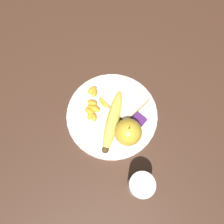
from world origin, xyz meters
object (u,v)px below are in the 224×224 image
banana (113,121)px  jam_packet (139,121)px  apple (128,132)px  plate (112,115)px  fork (110,116)px  juice_glass (140,185)px  bread_slice (124,98)px

banana → jam_packet: bearing=-137.2°
apple → jam_packet: (0.00, -0.06, -0.03)m
plate → fork: fork is taller
fork → jam_packet: jam_packet is taller
plate → juice_glass: juice_glass is taller
fork → jam_packet: bearing=-44.9°
juice_glass → jam_packet: 0.19m
jam_packet → fork: bearing=28.8°
plate → fork: bearing=85.7°
bread_slice → jam_packet: size_ratio=3.06×
plate → banana: banana is taller
plate → bread_slice: size_ratio=2.32×
plate → apple: bearing=164.5°
plate → juice_glass: size_ratio=3.25×
bread_slice → jam_packet: bearing=160.7°
jam_packet → banana: bearing=42.8°
juice_glass → apple: 0.15m
jam_packet → plate: bearing=23.7°
bread_slice → fork: (-0.00, 0.07, -0.01)m
fork → jam_packet: (-0.08, -0.04, 0.01)m
juice_glass → apple: apple is taller
apple → bread_slice: bearing=-45.7°
juice_glass → bread_slice: 0.27m
banana → plate: bearing=-45.6°
juice_glass → fork: (0.20, -0.10, -0.03)m
apple → bread_slice: apple is taller
jam_packet → juice_glass: bearing=129.0°
apple → jam_packet: bearing=-87.9°
bread_slice → plate: bearing=92.5°
plate → banana: 0.04m
plate → fork: 0.01m
plate → jam_packet: 0.09m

